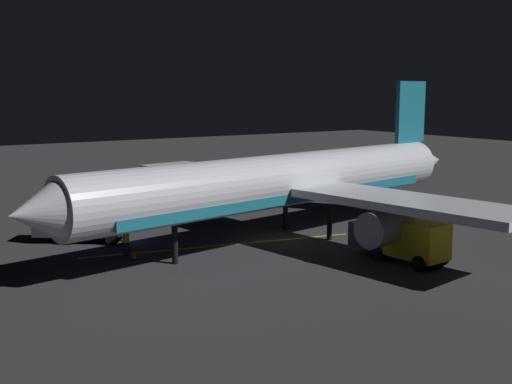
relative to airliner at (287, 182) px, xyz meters
The scene contains 10 objects.
ground_plane 4.06m from the airliner, 99.09° to the left, with size 180.00×180.00×0.20m, color #303033.
apron_guide_stripe 6.11m from the airliner, 79.26° to the left, with size 0.24×18.41×0.01m, color gold.
airliner is the anchor object (origin of this frame).
baggage_truck 13.88m from the airliner, 59.58° to the left, with size 5.19×6.09×2.47m.
catering_truck 9.03m from the airliner, 164.23° to the right, with size 6.35×2.62×2.58m.
ground_crew_worker 11.45m from the airliner, 80.47° to the left, with size 0.40×0.40×1.74m.
traffic_cone_near_left 11.45m from the airliner, 85.43° to the left, with size 0.50×0.50×0.55m.
traffic_cone_near_right 11.61m from the airliner, 59.99° to the left, with size 0.50×0.50×0.55m.
traffic_cone_under_wing 9.89m from the airliner, 21.98° to the left, with size 0.50×0.50×0.55m.
traffic_cone_far 12.25m from the airliner, 53.12° to the left, with size 0.50×0.50×0.55m.
Camera 1 is at (-34.03, 24.44, 10.00)m, focal length 44.36 mm.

